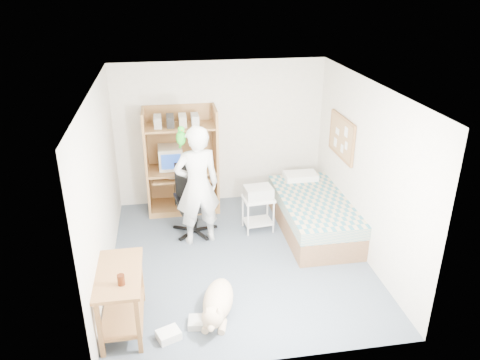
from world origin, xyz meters
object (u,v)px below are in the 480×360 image
Objects in this scene: side_desk at (121,291)px; dog at (217,302)px; person at (197,186)px; computer_hutch at (182,164)px; office_chair at (193,209)px; printer_cart at (258,208)px; bed at (313,214)px.

side_desk is 1.14m from dog.
dog is (0.07, -1.77, -0.74)m from person.
computer_hutch is at bearing 110.28° from dog.
computer_hutch reaches higher than office_chair.
office_chair is 1.03m from printer_cart.
computer_hutch is 1.62× the size of office_chair.
person is 3.26× the size of printer_cart.
bed is 3.56× the size of printer_cart.
office_chair is 1.96× the size of printer_cart.
computer_hutch reaches higher than printer_cart.
side_desk is 2.10m from person.
office_chair is 0.60× the size of person.
printer_cart is (0.96, 0.19, -0.55)m from person.
computer_hutch is 1.80× the size of side_desk.
computer_hutch reaches higher than bed.
person reaches higher than printer_cart.
computer_hutch reaches higher than side_desk.
person is at bearing 107.82° from dog.
bed is (2.00, -1.12, -0.53)m from computer_hutch.
office_chair is 0.62m from person.
bed is 1.93m from person.
person is at bearing -89.16° from office_chair.
bed is 1.09× the size of person.
person reaches higher than office_chair.
printer_cart is at bearing -17.06° from office_chair.
bed is at bearing -15.62° from printer_cart.
printer_cart is at bearing 44.86° from side_desk.
computer_hutch is at bearing 134.48° from printer_cart.
printer_cart is (0.89, 1.96, 0.19)m from dog.
dog is at bearing 82.13° from person.
printer_cart is at bearing 81.03° from dog.
dog is at bearing -134.27° from bed.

